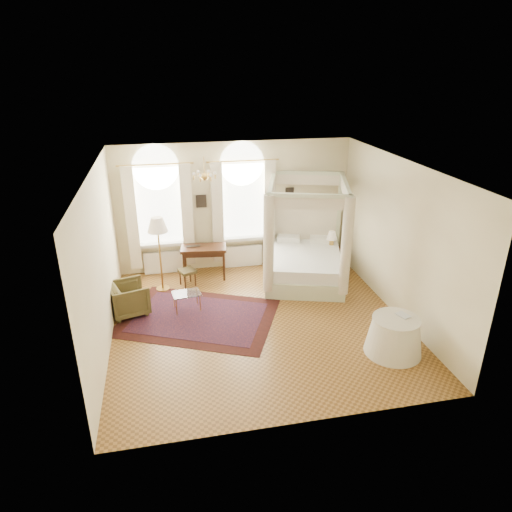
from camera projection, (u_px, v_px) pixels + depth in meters
The scene contains 18 objects.
ground at pixel (259, 322), 9.66m from camera, with size 6.00×6.00×0.00m, color olive.
room_walls at pixel (259, 234), 8.88m from camera, with size 6.00×6.00×6.00m.
window_left at pixel (160, 219), 11.31m from camera, with size 1.62×0.27×3.29m.
window_right at pixel (243, 214), 11.70m from camera, with size 1.62×0.27×3.29m.
chandelier at pixel (204, 176), 9.43m from camera, with size 0.51×0.45×0.50m.
wall_pictures at pixel (238, 198), 11.61m from camera, with size 2.54×0.03×0.39m.
canopy_bed at pixel (305, 259), 11.30m from camera, with size 2.46×2.75×2.52m.
nightstand at pixel (330, 259), 11.93m from camera, with size 0.47×0.42×0.66m, color #3B1E10.
nightstand_lamp at pixel (332, 236), 11.77m from camera, with size 0.27×0.27×0.39m.
writing_desk at pixel (204, 251), 11.38m from camera, with size 1.18×0.71×0.84m.
laptop at pixel (193, 246), 11.37m from camera, with size 0.34×0.22×0.03m, color black.
stool at pixel (187, 272), 11.11m from camera, with size 0.48×0.48×0.42m.
armchair at pixel (129, 298), 9.86m from camera, with size 0.77×0.79×0.72m, color #473E1E.
coffee_table at pixel (187, 295), 10.00m from camera, with size 0.65×0.49×0.41m.
floor_lamp at pixel (158, 229), 10.43m from camera, with size 0.47×0.47×1.83m.
oriental_rug at pixel (199, 317), 9.82m from camera, with size 3.84×3.39×0.01m.
side_table at pixel (394, 336), 8.52m from camera, with size 1.07×1.07×0.73m.
book at pixel (400, 317), 8.42m from camera, with size 0.19×0.25×0.02m, color black.
Camera 1 is at (-1.75, -8.15, 5.08)m, focal length 32.00 mm.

